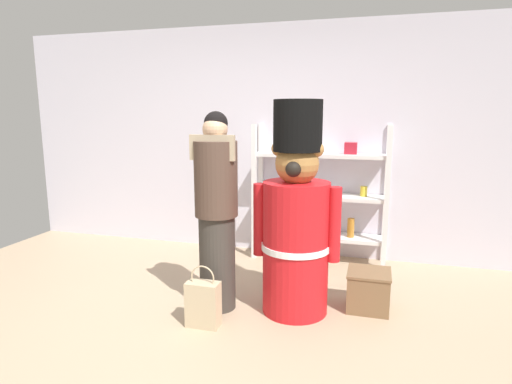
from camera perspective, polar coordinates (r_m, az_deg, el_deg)
ground_plane at (r=3.31m, az=-7.03°, el=-19.00°), size 6.40×6.40×0.00m
back_wall at (r=4.99m, az=2.47°, el=6.79°), size 6.40×0.12×2.60m
merchandise_shelf at (r=4.74m, az=8.44°, el=-0.28°), size 1.46×0.35×1.51m
teddy_bear_guard at (r=3.46m, az=5.37°, el=-4.16°), size 0.71×0.56×1.73m
person_shopper at (r=3.50m, az=-5.30°, el=-2.46°), size 0.37×0.35×1.64m
shopping_bag at (r=3.41m, az=-7.07°, el=-14.53°), size 0.26×0.14×0.49m
display_crate at (r=3.78m, az=14.77°, el=-12.53°), size 0.35×0.34×0.33m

